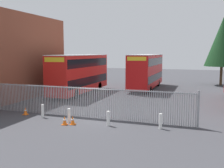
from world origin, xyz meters
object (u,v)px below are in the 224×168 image
object	(u,v)px
traffic_cone_near_kerb	(65,120)
traffic_cone_by_gate	(73,120)
bollard_near_left	(43,111)
traffic_cone_mid_forecourt	(25,111)
double_decker_bus_behind_fence_left	(80,72)
double_decker_bus_behind_fence_right	(146,70)
bollard_center_front	(69,116)
bollard_near_right	(108,118)
bollard_far_right	(161,121)

from	to	relation	value
traffic_cone_near_kerb	traffic_cone_by_gate	bearing A→B (deg)	25.36
bollard_near_left	traffic_cone_mid_forecourt	xyz separation A→B (m)	(-1.72, 0.31, -0.19)
double_decker_bus_behind_fence_left	traffic_cone_by_gate	bearing A→B (deg)	-66.01
double_decker_bus_behind_fence_right	bollard_center_front	distance (m)	18.15
traffic_cone_by_gate	traffic_cone_mid_forecourt	size ratio (longest dim) A/B	1.00
bollard_near_left	traffic_cone_near_kerb	world-z (taller)	bollard_near_left
traffic_cone_by_gate	traffic_cone_near_kerb	distance (m)	0.52
double_decker_bus_behind_fence_right	bollard_near_right	world-z (taller)	double_decker_bus_behind_fence_right
bollard_center_front	bollard_far_right	xyz separation A→B (m)	(5.99, 0.57, 0.00)
bollard_far_right	traffic_cone_mid_forecourt	distance (m)	10.17
bollard_near_left	traffic_cone_near_kerb	bearing A→B (deg)	-25.26
bollard_far_right	traffic_cone_mid_forecourt	xyz separation A→B (m)	(-10.16, 0.30, -0.19)
bollard_center_front	traffic_cone_near_kerb	distance (m)	0.63
bollard_far_right	traffic_cone_mid_forecourt	size ratio (longest dim) A/B	1.61
bollard_near_left	bollard_far_right	size ratio (longest dim) A/B	1.00
bollard_near_left	traffic_cone_by_gate	distance (m)	3.07
bollard_center_front	traffic_cone_near_kerb	world-z (taller)	bollard_center_front
traffic_cone_near_kerb	traffic_cone_mid_forecourt	bearing A→B (deg)	160.62
traffic_cone_mid_forecourt	traffic_cone_near_kerb	bearing A→B (deg)	-19.38
traffic_cone_mid_forecourt	double_decker_bus_behind_fence_right	bearing A→B (deg)	71.66
double_decker_bus_behind_fence_left	traffic_cone_near_kerb	world-z (taller)	double_decker_bus_behind_fence_left
double_decker_bus_behind_fence_left	bollard_near_right	xyz separation A→B (m)	(7.55, -11.35, -1.95)
traffic_cone_mid_forecourt	traffic_cone_near_kerb	world-z (taller)	same
bollard_center_front	bollard_near_right	world-z (taller)	same
bollard_near_left	bollard_far_right	world-z (taller)	same
double_decker_bus_behind_fence_right	bollard_far_right	size ratio (longest dim) A/B	11.38
bollard_near_left	traffic_cone_by_gate	xyz separation A→B (m)	(2.92, -0.93, -0.19)
bollard_near_right	traffic_cone_near_kerb	xyz separation A→B (m)	(-2.74, -0.74, -0.19)
double_decker_bus_behind_fence_left	bollard_near_left	xyz separation A→B (m)	(2.36, -10.93, -1.95)
double_decker_bus_behind_fence_left	traffic_cone_mid_forecourt	bearing A→B (deg)	-86.53
double_decker_bus_behind_fence_left	bollard_near_left	distance (m)	11.35
double_decker_bus_behind_fence_left	bollard_center_front	xyz separation A→B (m)	(4.81, -11.49, -1.95)
bollard_far_right	traffic_cone_near_kerb	world-z (taller)	bollard_far_right
double_decker_bus_behind_fence_left	bollard_near_right	distance (m)	13.77
double_decker_bus_behind_fence_right	bollard_near_left	distance (m)	17.97
traffic_cone_by_gate	bollard_center_front	bearing A→B (deg)	141.25
double_decker_bus_behind_fence_right	bollard_near_right	xyz separation A→B (m)	(1.24, -17.84, -1.95)
bollard_far_right	traffic_cone_mid_forecourt	bearing A→B (deg)	178.33
double_decker_bus_behind_fence_left	bollard_near_left	world-z (taller)	double_decker_bus_behind_fence_left
bollard_far_right	traffic_cone_by_gate	world-z (taller)	bollard_far_right
bollard_center_front	traffic_cone_near_kerb	size ratio (longest dim) A/B	1.61
bollard_near_left	double_decker_bus_behind_fence_left	bearing A→B (deg)	102.20
bollard_near_left	bollard_center_front	distance (m)	2.51
traffic_cone_near_kerb	bollard_center_front	bearing A→B (deg)	89.80
traffic_cone_mid_forecourt	bollard_near_right	bearing A→B (deg)	-6.04
double_decker_bus_behind_fence_right	traffic_cone_by_gate	xyz separation A→B (m)	(-1.04, -18.35, -2.13)
double_decker_bus_behind_fence_right	bollard_far_right	bearing A→B (deg)	-75.54
double_decker_bus_behind_fence_left	bollard_far_right	xyz separation A→B (m)	(10.81, -10.92, -1.95)
traffic_cone_near_kerb	double_decker_bus_behind_fence_right	bearing A→B (deg)	85.37
double_decker_bus_behind_fence_left	bollard_center_front	world-z (taller)	double_decker_bus_behind_fence_left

